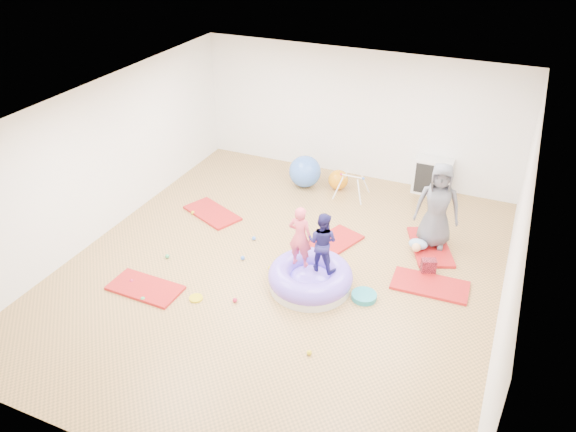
% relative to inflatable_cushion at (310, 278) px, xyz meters
% --- Properties ---
extents(room, '(7.01, 8.01, 2.81)m').
position_rel_inflatable_cushion_xyz_m(room, '(-0.62, 0.22, 1.23)').
color(room, '#B7894B').
rests_on(room, ground).
extents(gym_mat_front_left, '(1.20, 0.62, 0.05)m').
position_rel_inflatable_cushion_xyz_m(gym_mat_front_left, '(-2.42, -1.14, -0.14)').
color(gym_mat_front_left, red).
rests_on(gym_mat_front_left, ground).
extents(gym_mat_mid_left, '(1.32, 1.01, 0.05)m').
position_rel_inflatable_cushion_xyz_m(gym_mat_mid_left, '(-2.63, 1.38, -0.14)').
color(gym_mat_mid_left, red).
rests_on(gym_mat_mid_left, ground).
extents(gym_mat_center_back, '(1.00, 1.35, 0.05)m').
position_rel_inflatable_cushion_xyz_m(gym_mat_center_back, '(-0.10, 1.28, -0.14)').
color(gym_mat_center_back, red).
rests_on(gym_mat_center_back, ground).
extents(gym_mat_right, '(1.24, 0.66, 0.05)m').
position_rel_inflatable_cushion_xyz_m(gym_mat_right, '(1.79, 0.77, -0.14)').
color(gym_mat_right, red).
rests_on(gym_mat_right, ground).
extents(gym_mat_rear_right, '(1.07, 1.41, 0.05)m').
position_rel_inflatable_cushion_xyz_m(gym_mat_rear_right, '(1.57, 1.91, -0.14)').
color(gym_mat_rear_right, red).
rests_on(gym_mat_rear_right, ground).
extents(inflatable_cushion, '(1.37, 1.37, 0.43)m').
position_rel_inflatable_cushion_xyz_m(inflatable_cushion, '(0.00, 0.00, 0.00)').
color(inflatable_cushion, silver).
rests_on(inflatable_cushion, ground).
extents(child_pink, '(0.39, 0.26, 1.06)m').
position_rel_inflatable_cushion_xyz_m(child_pink, '(-0.21, 0.06, 0.76)').
color(child_pink, '#DD475B').
rests_on(child_pink, inflatable_cushion).
extents(child_navy, '(0.51, 0.41, 1.01)m').
position_rel_inflatable_cushion_xyz_m(child_navy, '(0.15, 0.08, 0.73)').
color(child_navy, '#1D1955').
rests_on(child_navy, inflatable_cushion).
extents(adult_caregiver, '(0.83, 0.60, 1.58)m').
position_rel_inflatable_cushion_xyz_m(adult_caregiver, '(1.58, 1.98, 0.67)').
color(adult_caregiver, '#50515A').
rests_on(adult_caregiver, gym_mat_rear_right).
extents(infant, '(0.33, 0.34, 0.20)m').
position_rel_inflatable_cushion_xyz_m(infant, '(1.38, 1.68, -0.01)').
color(infant, '#81A5CC').
rests_on(infant, gym_mat_rear_right).
extents(ball_pit_balls, '(3.62, 2.74, 0.07)m').
position_rel_inflatable_cushion_xyz_m(ball_pit_balls, '(-1.62, -0.28, -0.13)').
color(ball_pit_balls, blue).
rests_on(ball_pit_balls, ground).
extents(exercise_ball_blue, '(0.68, 0.68, 0.68)m').
position_rel_inflatable_cushion_xyz_m(exercise_ball_blue, '(-1.41, 3.25, 0.17)').
color(exercise_ball_blue, blue).
rests_on(exercise_ball_blue, ground).
extents(exercise_ball_orange, '(0.43, 0.43, 0.43)m').
position_rel_inflatable_cushion_xyz_m(exercise_ball_orange, '(-0.71, 3.40, 0.05)').
color(exercise_ball_orange, orange).
rests_on(exercise_ball_orange, ground).
extents(infant_play_gym, '(0.64, 0.61, 0.49)m').
position_rel_inflatable_cushion_xyz_m(infant_play_gym, '(-0.34, 3.17, 0.16)').
color(infant_play_gym, white).
rests_on(infant_play_gym, ground).
extents(cube_shelf, '(0.77, 0.38, 0.77)m').
position_rel_inflatable_cushion_xyz_m(cube_shelf, '(1.15, 4.02, 0.22)').
color(cube_shelf, white).
rests_on(cube_shelf, ground).
extents(balance_disc, '(0.40, 0.40, 0.09)m').
position_rel_inflatable_cushion_xyz_m(balance_disc, '(0.89, 0.05, -0.12)').
color(balance_disc, teal).
rests_on(balance_disc, ground).
extents(backpack, '(0.28, 0.23, 0.28)m').
position_rel_inflatable_cushion_xyz_m(backpack, '(1.68, 1.11, -0.03)').
color(backpack, '#BA2338').
rests_on(backpack, ground).
extents(yellow_toy, '(0.22, 0.22, 0.03)m').
position_rel_inflatable_cushion_xyz_m(yellow_toy, '(-1.53, -1.02, -0.15)').
color(yellow_toy, gold).
rests_on(yellow_toy, ground).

